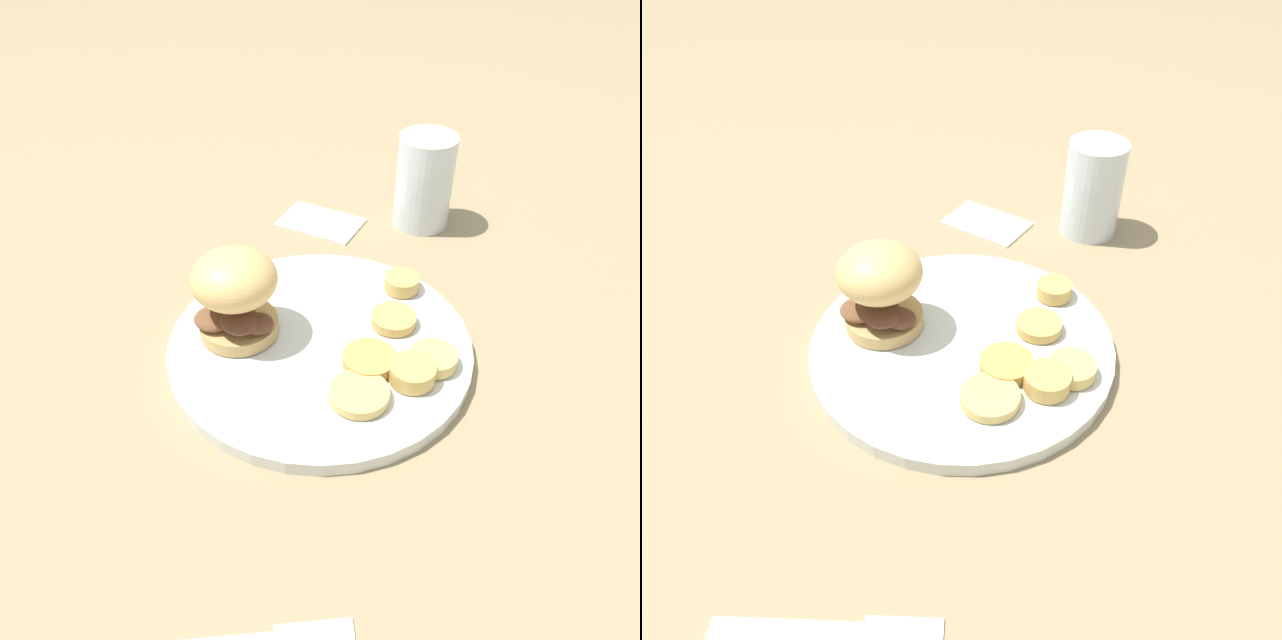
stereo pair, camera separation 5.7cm
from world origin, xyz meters
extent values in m
plane|color=#937F5B|center=(0.00, 0.00, 0.00)|extent=(4.00, 4.00, 0.00)
cylinder|color=silver|center=(0.00, 0.00, 0.01)|extent=(0.30, 0.30, 0.01)
torus|color=silver|center=(0.00, 0.00, 0.01)|extent=(0.29, 0.29, 0.01)
cylinder|color=tan|center=(-0.06, -0.06, 0.02)|extent=(0.08, 0.08, 0.01)
ellipsoid|color=brown|center=(-0.06, -0.08, 0.04)|extent=(0.05, 0.05, 0.01)
ellipsoid|color=#563323|center=(-0.03, -0.05, 0.04)|extent=(0.04, 0.04, 0.02)
ellipsoid|color=#563323|center=(-0.04, -0.07, 0.04)|extent=(0.05, 0.05, 0.02)
ellipsoid|color=#4C281E|center=(-0.07, -0.06, 0.04)|extent=(0.04, 0.04, 0.02)
ellipsoid|color=#DBB26B|center=(-0.06, -0.06, 0.08)|extent=(0.08, 0.08, 0.05)
cylinder|color=tan|center=(-0.02, 0.12, 0.02)|extent=(0.04, 0.04, 0.02)
cylinder|color=tan|center=(0.05, 0.02, 0.02)|extent=(0.05, 0.05, 0.01)
cylinder|color=tan|center=(0.09, 0.04, 0.02)|extent=(0.04, 0.04, 0.02)
cylinder|color=#DBB766|center=(0.08, -0.01, 0.02)|extent=(0.05, 0.05, 0.01)
cylinder|color=tan|center=(0.02, 0.07, 0.02)|extent=(0.05, 0.05, 0.01)
cylinder|color=#DBB766|center=(0.09, 0.07, 0.02)|extent=(0.04, 0.04, 0.01)
cube|color=silver|center=(0.23, -0.16, 0.00)|extent=(0.05, 0.06, 0.00)
cylinder|color=silver|center=(-0.13, 0.24, 0.06)|extent=(0.07, 0.07, 0.12)
cube|color=white|center=(-0.20, 0.13, 0.00)|extent=(0.12, 0.11, 0.01)
camera|label=1|loc=(0.37, -0.25, 0.42)|focal=35.00mm
camera|label=2|loc=(0.40, -0.20, 0.42)|focal=35.00mm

